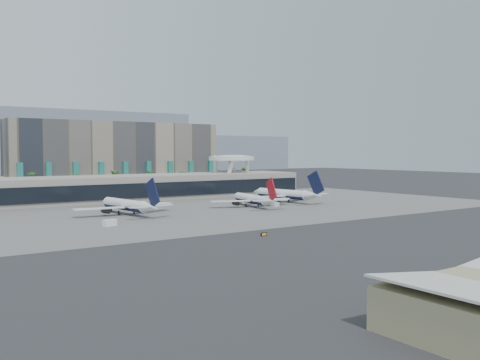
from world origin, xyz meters
TOP-DOWN VIEW (x-y plane):
  - ground at (0.00, 0.00)m, footprint 900.00×900.00m
  - apron_pad at (0.00, 55.00)m, footprint 260.00×130.00m
  - mountain_ridge at (27.88, 470.00)m, footprint 680.00×60.00m
  - hotel at (10.00, 174.41)m, footprint 140.00×30.00m
  - terminal at (0.00, 109.84)m, footprint 170.00×32.50m
  - saucer_structure at (55.00, 116.00)m, footprint 26.00×26.00m
  - palm_row at (7.00, 145.00)m, footprint 157.80×2.80m
  - airliner_left at (-36.76, 50.34)m, footprint 41.03×42.42m
  - airliner_centre at (19.03, 46.25)m, footprint 37.63×39.02m
  - airliner_right at (44.36, 55.12)m, footprint 43.05×44.57m
  - service_vehicle_a at (-54.04, 23.98)m, footprint 4.75×3.15m
  - service_vehicle_b at (28.19, 42.26)m, footprint 3.73×2.58m
  - taxiway_sign at (-25.77, -19.99)m, footprint 2.24×0.54m

SIDE VIEW (x-z plane):
  - ground at x=0.00m, z-range 0.00..0.00m
  - apron_pad at x=0.00m, z-range 0.00..0.06m
  - taxiway_sign at x=-25.77m, z-range 0.00..1.00m
  - service_vehicle_b at x=28.19m, z-range 0.00..1.76m
  - service_vehicle_a at x=-54.04m, z-range 0.00..2.13m
  - airliner_centre at x=19.03m, z-range -3.35..10.18m
  - airliner_left at x=-36.76m, z-range -3.63..11.03m
  - airliner_right at x=44.36m, z-range -3.82..11.60m
  - terminal at x=0.00m, z-range -0.73..13.77m
  - palm_row at x=7.00m, z-range 3.95..17.05m
  - hotel at x=10.00m, z-range -4.19..37.81m
  - saucer_structure at x=55.00m, z-range 7.51..29.40m
  - mountain_ridge at x=27.88m, z-range -5.11..64.89m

